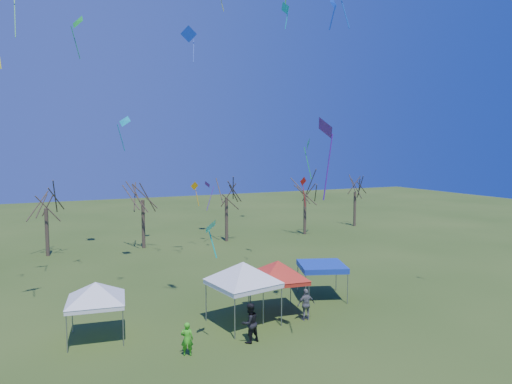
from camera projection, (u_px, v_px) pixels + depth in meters
ground at (288, 339)px, 22.79m from camera, size 140.00×140.00×0.00m
tree_1 at (45, 191)px, 40.00m from camera, size 3.42×3.42×7.54m
tree_2 at (142, 183)px, 43.23m from camera, size 3.71×3.71×8.18m
tree_3 at (226, 182)px, 46.46m from camera, size 3.59×3.59×7.91m
tree_4 at (305, 180)px, 50.33m from camera, size 3.58×3.58×7.89m
tree_5 at (355, 180)px, 55.73m from camera, size 3.39×3.39×7.46m
tent_white_west at (96, 286)px, 22.58m from camera, size 3.78×3.78×3.37m
tent_white_mid at (243, 266)px, 24.56m from camera, size 4.42×4.42×3.96m
tent_red at (278, 264)px, 26.13m from camera, size 4.04×4.04×3.59m
tent_blue at (322, 267)px, 29.02m from camera, size 3.57×3.57×2.20m
person_dark at (250, 323)px, 22.36m from camera, size 1.11×0.95×1.97m
person_grey at (306, 304)px, 25.28m from camera, size 1.07×0.50×1.78m
person_green at (187, 339)px, 20.94m from camera, size 0.67×0.55×1.57m
kite_5 at (326, 129)px, 19.62m from camera, size 0.75×1.15×3.62m
kite_22 at (208, 185)px, 45.23m from camera, size 0.95×1.06×2.94m
kite_2 at (77, 22)px, 37.20m from camera, size 1.48×1.69×3.54m
kite_15 at (286, 8)px, 32.52m from camera, size 0.63×1.00×1.94m
kite_17 at (308, 145)px, 29.14m from camera, size 0.73×0.88×2.74m
kite_13 at (125, 121)px, 35.44m from camera, size 1.32×1.35×2.81m
kite_1 at (210, 227)px, 20.71m from camera, size 1.01×0.99×1.87m
kite_19 at (194, 186)px, 43.26m from camera, size 0.91×0.63×2.38m
kite_11 at (189, 34)px, 34.53m from camera, size 1.30×0.87×2.79m
kite_25 at (334, 4)px, 21.51m from camera, size 0.74×0.56×1.58m
kite_12 at (303, 182)px, 48.56m from camera, size 1.10×0.69×3.27m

